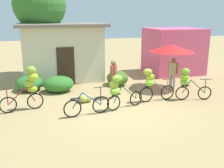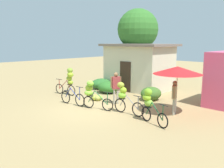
{
  "view_description": "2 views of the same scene",
  "coord_description": "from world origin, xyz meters",
  "px_view_note": "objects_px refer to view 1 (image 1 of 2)",
  "views": [
    {
      "loc": [
        -2.8,
        -9.09,
        3.61
      ],
      "look_at": [
        0.16,
        1.25,
        0.7
      ],
      "focal_mm": 41.25,
      "sensor_mm": 36.0,
      "label": 1
    },
    {
      "loc": [
        8.79,
        -7.48,
        3.31
      ],
      "look_at": [
        0.19,
        1.24,
        1.1
      ],
      "focal_mm": 38.1,
      "sensor_mm": 36.0,
      "label": 2
    }
  ],
  "objects_px": {
    "building_low": "(63,52)",
    "bicycle_center_loaded": "(118,89)",
    "bicycle_by_shop": "(152,82)",
    "market_umbrella": "(172,48)",
    "person_vendor": "(113,75)",
    "bicycle_leftmost": "(29,84)",
    "banana_pile_on_ground": "(85,98)",
    "bicycle_rightmost": "(187,82)",
    "person_bystander": "(173,71)",
    "bicycle_near_pile": "(87,106)",
    "tree_behind_building": "(40,5)",
    "shop_pink": "(173,51)"
  },
  "relations": [
    {
      "from": "market_umbrella",
      "to": "bicycle_leftmost",
      "type": "height_order",
      "value": "market_umbrella"
    },
    {
      "from": "bicycle_rightmost",
      "to": "person_bystander",
      "type": "xyz_separation_m",
      "value": [
        0.2,
        1.61,
        0.14
      ]
    },
    {
      "from": "building_low",
      "to": "person_vendor",
      "type": "height_order",
      "value": "building_low"
    },
    {
      "from": "bicycle_leftmost",
      "to": "banana_pile_on_ground",
      "type": "bearing_deg",
      "value": 8.69
    },
    {
      "from": "tree_behind_building",
      "to": "person_vendor",
      "type": "relative_size",
      "value": 3.33
    },
    {
      "from": "bicycle_leftmost",
      "to": "person_bystander",
      "type": "relative_size",
      "value": 1.09
    },
    {
      "from": "building_low",
      "to": "bicycle_by_shop",
      "type": "bearing_deg",
      "value": -57.92
    },
    {
      "from": "bicycle_by_shop",
      "to": "bicycle_center_loaded",
      "type": "bearing_deg",
      "value": -161.59
    },
    {
      "from": "bicycle_leftmost",
      "to": "person_bystander",
      "type": "bearing_deg",
      "value": 8.41
    },
    {
      "from": "market_umbrella",
      "to": "bicycle_rightmost",
      "type": "height_order",
      "value": "market_umbrella"
    },
    {
      "from": "building_low",
      "to": "bicycle_leftmost",
      "type": "height_order",
      "value": "building_low"
    },
    {
      "from": "tree_behind_building",
      "to": "bicycle_leftmost",
      "type": "xyz_separation_m",
      "value": [
        -0.68,
        -5.84,
        -3.13
      ]
    },
    {
      "from": "tree_behind_building",
      "to": "bicycle_center_loaded",
      "type": "bearing_deg",
      "value": -69.15
    },
    {
      "from": "bicycle_near_pile",
      "to": "banana_pile_on_ground",
      "type": "bearing_deg",
      "value": 83.45
    },
    {
      "from": "shop_pink",
      "to": "tree_behind_building",
      "type": "relative_size",
      "value": 0.56
    },
    {
      "from": "bicycle_center_loaded",
      "to": "bicycle_by_shop",
      "type": "xyz_separation_m",
      "value": [
        1.66,
        0.55,
        0.01
      ]
    },
    {
      "from": "bicycle_leftmost",
      "to": "banana_pile_on_ground",
      "type": "distance_m",
      "value": 2.38
    },
    {
      "from": "bicycle_near_pile",
      "to": "tree_behind_building",
      "type": "bearing_deg",
      "value": 100.68
    },
    {
      "from": "market_umbrella",
      "to": "person_vendor",
      "type": "xyz_separation_m",
      "value": [
        -3.16,
        -0.72,
        -0.97
      ]
    },
    {
      "from": "bicycle_rightmost",
      "to": "bicycle_center_loaded",
      "type": "bearing_deg",
      "value": -173.71
    },
    {
      "from": "bicycle_leftmost",
      "to": "banana_pile_on_ground",
      "type": "relative_size",
      "value": 2.33
    },
    {
      "from": "bicycle_near_pile",
      "to": "bicycle_by_shop",
      "type": "distance_m",
      "value": 3.07
    },
    {
      "from": "bicycle_by_shop",
      "to": "banana_pile_on_ground",
      "type": "height_order",
      "value": "bicycle_by_shop"
    },
    {
      "from": "banana_pile_on_ground",
      "to": "bicycle_by_shop",
      "type": "bearing_deg",
      "value": -15.29
    },
    {
      "from": "bicycle_near_pile",
      "to": "person_bystander",
      "type": "relative_size",
      "value": 1.11
    },
    {
      "from": "bicycle_leftmost",
      "to": "bicycle_by_shop",
      "type": "relative_size",
      "value": 1.02
    },
    {
      "from": "tree_behind_building",
      "to": "person_vendor",
      "type": "bearing_deg",
      "value": -61.93
    },
    {
      "from": "bicycle_by_shop",
      "to": "banana_pile_on_ground",
      "type": "bearing_deg",
      "value": 164.71
    },
    {
      "from": "building_low",
      "to": "bicycle_center_loaded",
      "type": "height_order",
      "value": "building_low"
    },
    {
      "from": "banana_pile_on_ground",
      "to": "tree_behind_building",
      "type": "bearing_deg",
      "value": 105.31
    },
    {
      "from": "bicycle_center_loaded",
      "to": "shop_pink",
      "type": "bearing_deg",
      "value": 45.68
    },
    {
      "from": "tree_behind_building",
      "to": "market_umbrella",
      "type": "xyz_separation_m",
      "value": [
        6.0,
        -4.61,
        -2.12
      ]
    },
    {
      "from": "tree_behind_building",
      "to": "bicycle_near_pile",
      "type": "distance_m",
      "value": 8.11
    },
    {
      "from": "person_bystander",
      "to": "person_vendor",
      "type": "bearing_deg",
      "value": -171.41
    },
    {
      "from": "bicycle_center_loaded",
      "to": "bicycle_rightmost",
      "type": "distance_m",
      "value": 3.25
    },
    {
      "from": "person_vendor",
      "to": "person_bystander",
      "type": "bearing_deg",
      "value": 8.59
    },
    {
      "from": "shop_pink",
      "to": "market_umbrella",
      "type": "bearing_deg",
      "value": -120.66
    },
    {
      "from": "bicycle_rightmost",
      "to": "person_vendor",
      "type": "xyz_separation_m",
      "value": [
        -2.99,
        1.12,
        0.23
      ]
    },
    {
      "from": "bicycle_leftmost",
      "to": "building_low",
      "type": "bearing_deg",
      "value": 69.53
    },
    {
      "from": "bicycle_near_pile",
      "to": "bicycle_leftmost",
      "type": "bearing_deg",
      "value": 149.01
    },
    {
      "from": "market_umbrella",
      "to": "person_vendor",
      "type": "relative_size",
      "value": 1.29
    },
    {
      "from": "bicycle_rightmost",
      "to": "person_bystander",
      "type": "relative_size",
      "value": 0.99
    },
    {
      "from": "building_low",
      "to": "bicycle_by_shop",
      "type": "height_order",
      "value": "building_low"
    },
    {
      "from": "bicycle_leftmost",
      "to": "banana_pile_on_ground",
      "type": "xyz_separation_m",
      "value": [
        2.19,
        0.33,
        -0.87
      ]
    },
    {
      "from": "bicycle_by_shop",
      "to": "bicycle_rightmost",
      "type": "bearing_deg",
      "value": -7.16
    },
    {
      "from": "person_bystander",
      "to": "bicycle_near_pile",
      "type": "bearing_deg",
      "value": -154.92
    },
    {
      "from": "building_low",
      "to": "bicycle_near_pile",
      "type": "bearing_deg",
      "value": -87.41
    },
    {
      "from": "bicycle_by_shop",
      "to": "tree_behind_building",
      "type": "bearing_deg",
      "value": 124.23
    },
    {
      "from": "market_umbrella",
      "to": "bicycle_near_pile",
      "type": "distance_m",
      "value": 5.52
    },
    {
      "from": "building_low",
      "to": "tree_behind_building",
      "type": "xyz_separation_m",
      "value": [
        -1.06,
        1.16,
        2.56
      ]
    }
  ]
}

